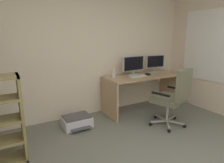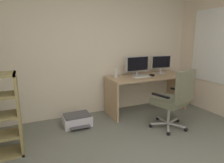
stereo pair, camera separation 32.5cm
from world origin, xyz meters
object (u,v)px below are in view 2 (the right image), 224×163
Objects in this scene: office_chair at (175,97)px; printer at (77,120)px; desk at (147,85)px; monitor_secondary at (161,63)px; desktop_speaker at (116,73)px; computer_mouse at (152,75)px; keyboard at (141,77)px; monitor_main at (137,64)px.

printer is at bearing 150.51° from office_chair.
office_chair is 1.71m from printer.
monitor_secondary reaches higher than desk.
office_chair is (0.60, -0.99, -0.27)m from desktop_speaker.
desktop_speaker is (-0.75, 0.14, 0.07)m from computer_mouse.
monitor_secondary is 2.71× the size of desktop_speaker.
printer is at bearing -178.60° from computer_mouse.
desktop_speaker reaches higher than keyboard.
monitor_main is at bearing 78.88° from keyboard.
desktop_speaker is at bearing 169.49° from computer_mouse.
office_chair reaches higher than keyboard.
desk is 0.46m from monitor_main.
monitor_main reaches higher than desk.
computer_mouse reaches higher than keyboard.
monitor_secondary reaches higher than office_chair.
desk is 0.90m from office_chair.
computer_mouse is 0.89m from office_chair.
office_chair reaches higher than printer.
monitor_main is at bearing 95.01° from office_chair.
keyboard is 0.88m from office_chair.
monitor_main is 5.45× the size of computer_mouse.
office_chair is (0.12, -0.84, -0.20)m from keyboard.
monitor_main reaches higher than printer.
desk is 3.00× the size of monitor_main.
computer_mouse is 0.10× the size of office_chair.
monitor_main is 1.12m from office_chair.
monitor_secondary is 0.45× the size of office_chair.
desktop_speaker is at bearing 12.14° from printer.
monitor_secondary reaches higher than computer_mouse.
monitor_secondary is 1.35× the size of keyboard.
desk reaches higher than printer.
office_chair reaches higher than desk.
desk is 1.61× the size of office_chair.
monitor_main is 1.61m from printer.
monitor_secondary is at bearing 2.48° from desktop_speaker.
keyboard is 0.33× the size of office_chair.
office_chair is at bearing -29.49° from printer.
office_chair is (0.09, -1.03, -0.41)m from monitor_main.
keyboard is (-0.62, -0.19, -0.21)m from monitor_secondary.
monitor_main is at bearing 136.98° from desk.
keyboard is 0.50m from desktop_speaker.
printer is (-1.31, -0.04, -0.66)m from keyboard.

